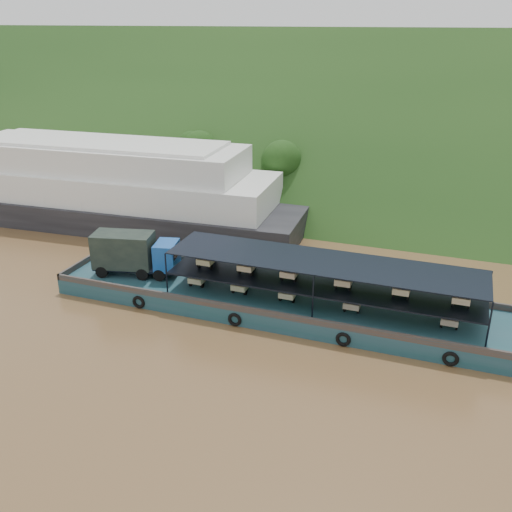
% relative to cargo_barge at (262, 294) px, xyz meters
% --- Properties ---
extents(ground, '(160.00, 160.00, 0.00)m').
position_rel_cargo_barge_xyz_m(ground, '(0.67, -0.67, -1.17)').
color(ground, brown).
rests_on(ground, ground).
extents(hillside, '(140.00, 39.60, 39.60)m').
position_rel_cargo_barge_xyz_m(hillside, '(0.67, 35.33, -1.17)').
color(hillside, '#1A3C15').
rests_on(hillside, ground).
extents(cargo_barge, '(35.00, 7.18, 4.71)m').
position_rel_cargo_barge_xyz_m(cargo_barge, '(0.00, 0.00, 0.00)').
color(cargo_barge, '#134045').
rests_on(cargo_barge, ground).
extents(passenger_ferry, '(44.27, 13.44, 8.85)m').
position_rel_cargo_barge_xyz_m(passenger_ferry, '(-22.81, 13.56, 2.67)').
color(passenger_ferry, black).
rests_on(passenger_ferry, ground).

